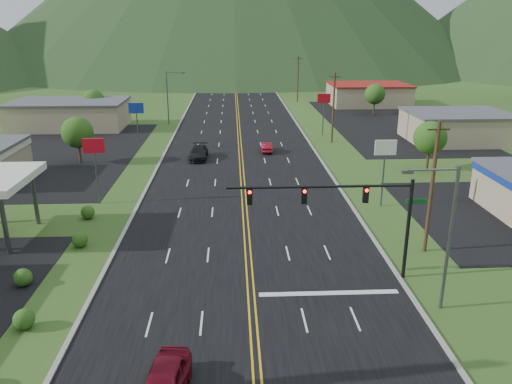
{
  "coord_description": "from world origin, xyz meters",
  "views": [
    {
      "loc": [
        -1.03,
        -16.03,
        16.44
      ],
      "look_at": [
        0.66,
        19.35,
        4.5
      ],
      "focal_mm": 35.0,
      "sensor_mm": 36.0,
      "label": 1
    }
  ],
  "objects_px": {
    "streetlight_west": "(169,94)",
    "car_dark_mid": "(199,153)",
    "streetlight_east": "(445,230)",
    "car_red_far": "(267,147)",
    "traffic_signal": "(350,205)"
  },
  "relations": [
    {
      "from": "traffic_signal",
      "to": "car_dark_mid",
      "type": "xyz_separation_m",
      "value": [
        -11.89,
        32.31,
        -4.54
      ]
    },
    {
      "from": "streetlight_east",
      "to": "car_red_far",
      "type": "bearing_deg",
      "value": 100.87
    },
    {
      "from": "streetlight_east",
      "to": "car_red_far",
      "type": "distance_m",
      "value": 40.62
    },
    {
      "from": "car_red_far",
      "to": "car_dark_mid",
      "type": "bearing_deg",
      "value": 21.38
    },
    {
      "from": "streetlight_west",
      "to": "car_red_far",
      "type": "xyz_separation_m",
      "value": [
        15.25,
        -20.36,
        -4.53
      ]
    },
    {
      "from": "car_dark_mid",
      "to": "car_red_far",
      "type": "distance_m",
      "value": 9.57
    },
    {
      "from": "streetlight_east",
      "to": "streetlight_west",
      "type": "distance_m",
      "value": 64.21
    },
    {
      "from": "streetlight_west",
      "to": "car_dark_mid",
      "type": "height_order",
      "value": "streetlight_west"
    },
    {
      "from": "traffic_signal",
      "to": "streetlight_west",
      "type": "xyz_separation_m",
      "value": [
        -18.16,
        56.0,
        -0.15
      ]
    },
    {
      "from": "streetlight_east",
      "to": "car_dark_mid",
      "type": "bearing_deg",
      "value": 114.55
    },
    {
      "from": "traffic_signal",
      "to": "streetlight_west",
      "type": "bearing_deg",
      "value": 107.97
    },
    {
      "from": "streetlight_west",
      "to": "car_dark_mid",
      "type": "relative_size",
      "value": 1.65
    },
    {
      "from": "car_red_far",
      "to": "traffic_signal",
      "type": "bearing_deg",
      "value": 95.64
    },
    {
      "from": "streetlight_west",
      "to": "car_dark_mid",
      "type": "distance_m",
      "value": 24.91
    },
    {
      "from": "streetlight_east",
      "to": "car_dark_mid",
      "type": "relative_size",
      "value": 1.65
    }
  ]
}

